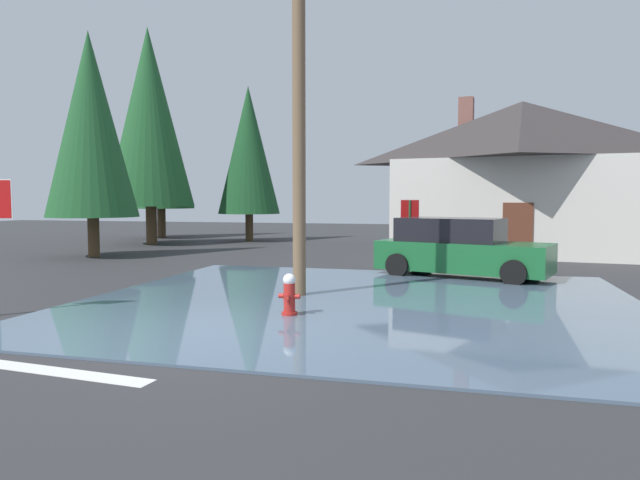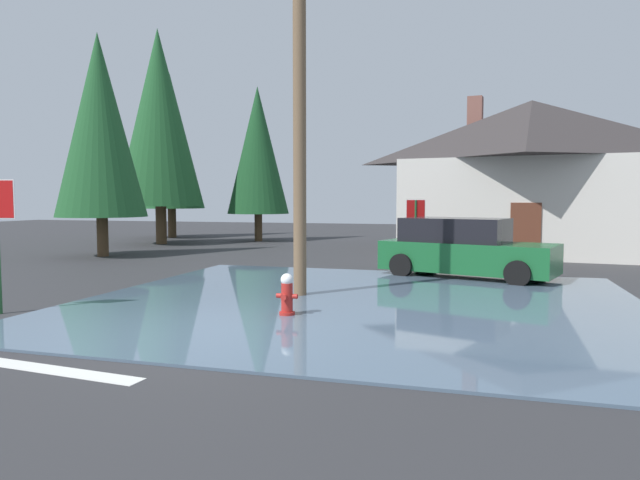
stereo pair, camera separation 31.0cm
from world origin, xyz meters
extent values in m
cube|color=#2D2D30|center=(0.00, 0.00, -0.05)|extent=(80.00, 80.00, 0.10)
cube|color=#4C6075|center=(1.99, 3.32, 0.02)|extent=(11.14, 9.95, 0.04)
cube|color=silver|center=(-0.97, -2.14, 0.00)|extent=(3.17, 0.58, 0.01)
cylinder|color=#AD231E|center=(1.05, 1.61, 0.05)|extent=(0.28, 0.28, 0.09)
cylinder|color=#AD231E|center=(1.05, 1.61, 0.35)|extent=(0.21, 0.21, 0.52)
sphere|color=white|center=(1.05, 1.61, 0.67)|extent=(0.23, 0.23, 0.23)
cylinder|color=#AD231E|center=(0.90, 1.61, 0.38)|extent=(0.09, 0.08, 0.08)
cylinder|color=#AD231E|center=(1.20, 1.61, 0.38)|extent=(0.09, 0.08, 0.08)
cylinder|color=#AD231E|center=(1.05, 1.46, 0.38)|extent=(0.10, 0.09, 0.10)
cylinder|color=brown|center=(0.61, 3.68, 4.02)|extent=(0.28, 0.28, 8.05)
cylinder|color=#1E4C28|center=(2.32, 10.50, 1.04)|extent=(0.08, 0.08, 2.09)
cube|color=white|center=(2.32, 10.50, 1.78)|extent=(0.59, 0.31, 0.65)
cube|color=red|center=(2.32, 10.50, 1.78)|extent=(0.56, 0.30, 0.61)
cube|color=beige|center=(6.16, 15.66, 1.80)|extent=(9.70, 7.11, 3.60)
pyramid|color=#332D2D|center=(6.16, 15.66, 4.77)|extent=(10.48, 7.68, 2.34)
cube|color=brown|center=(4.02, 17.01, 5.36)|extent=(0.66, 0.66, 2.11)
cube|color=#592D1E|center=(5.83, 12.58, 1.00)|extent=(1.00, 0.17, 2.00)
cube|color=#195B2D|center=(4.03, 7.76, 0.57)|extent=(4.84, 2.99, 0.79)
cube|color=black|center=(3.68, 7.87, 1.28)|extent=(3.04, 2.25, 0.64)
cylinder|color=black|center=(5.75, 8.13, 0.32)|extent=(0.68, 0.40, 0.64)
cylinder|color=black|center=(5.24, 6.48, 0.32)|extent=(0.68, 0.40, 0.64)
cylinder|color=black|center=(2.81, 9.04, 0.32)|extent=(0.68, 0.40, 0.64)
cylinder|color=black|center=(2.30, 7.39, 0.32)|extent=(0.68, 0.40, 0.64)
cylinder|color=#4C3823|center=(-6.51, 18.62, 0.70)|extent=(0.39, 0.39, 1.40)
cone|color=#194723|center=(-6.51, 18.62, 4.57)|extent=(3.10, 3.10, 6.36)
cylinder|color=#4C3823|center=(-12.14, 19.78, 0.81)|extent=(0.45, 0.45, 1.62)
cone|color=#1E5128|center=(-12.14, 19.78, 5.32)|extent=(3.60, 3.60, 7.39)
cylinder|color=#4C3823|center=(-10.21, 15.60, 0.90)|extent=(0.50, 0.50, 1.80)
cone|color=#1E5128|center=(-10.21, 15.60, 5.91)|extent=(4.01, 4.01, 8.22)
cylinder|color=#4C3823|center=(-9.15, 9.92, 0.74)|extent=(0.41, 0.41, 1.47)
cone|color=#1E5128|center=(-9.15, 9.92, 4.82)|extent=(3.27, 3.27, 6.70)
camera|label=1|loc=(4.08, -7.86, 2.11)|focal=31.47mm
camera|label=2|loc=(4.37, -7.78, 2.11)|focal=31.47mm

